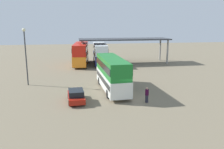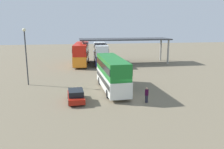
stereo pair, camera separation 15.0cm
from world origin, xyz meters
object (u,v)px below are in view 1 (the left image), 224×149
Objects in this scene: double_decker_main at (112,73)px; pedestrian_waiting at (147,95)px; lamppost_tall at (25,50)px; parked_hatchback at (76,96)px; double_decker_mid_row at (100,53)px; double_decker_near_canopy at (81,53)px.

pedestrian_waiting is at bearing -153.59° from double_decker_main.
double_decker_main is at bearing -21.02° from lamppost_tall.
parked_hatchback is 2.35× the size of pedestrian_waiting.
double_decker_main is 19.48m from double_decker_mid_row.
double_decker_near_canopy is (-3.32, 18.76, 0.11)m from double_decker_main.
parked_hatchback is 0.37× the size of double_decker_near_canopy.
double_decker_mid_row is at bearing -15.64° from parked_hatchback.
parked_hatchback is 7.52m from pedestrian_waiting.
parked_hatchback is at bearing 138.97° from pedestrian_waiting.
lamppost_tall reaches higher than parked_hatchback.
double_decker_mid_row is 1.40× the size of lamppost_tall.
double_decker_main is 6.12m from pedestrian_waiting.
parked_hatchback is 22.67m from double_decker_near_canopy.
double_decker_near_canopy is at bearing -6.28° from parked_hatchback.
pedestrian_waiting is at bearing -159.80° from double_decker_near_canopy.
double_decker_near_canopy is at bearing 62.52° from lamppost_tall.
double_decker_near_canopy is 1.38× the size of lamppost_tall.
double_decker_mid_row is 19.29m from lamppost_tall.
double_decker_near_canopy reaches higher than double_decker_mid_row.
lamppost_tall is at bearing 145.36° from double_decker_mid_row.
double_decker_near_canopy is at bearing 74.07° from pedestrian_waiting.
double_decker_near_canopy reaches higher than pedestrian_waiting.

